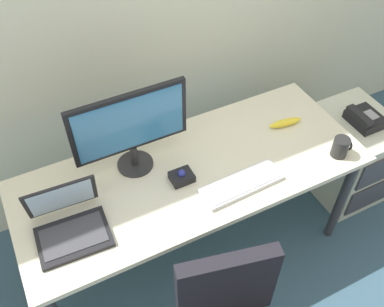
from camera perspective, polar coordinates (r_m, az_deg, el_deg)
The scene contains 10 objects.
ground_plane at distance 2.74m, azimuth 0.00°, elevation -12.30°, with size 8.00×8.00×0.00m, color #335162.
desk at distance 2.21m, azimuth 0.00°, elevation -3.44°, with size 1.76×0.71×0.73m.
file_cabinet at distance 2.99m, azimuth 19.93°, elevation -0.19°, with size 0.42×0.53×0.60m.
desk_phone at distance 2.76m, azimuth 21.74°, elevation 4.30°, with size 0.17×0.20×0.09m.
monitor_main at distance 2.01m, azimuth -8.12°, elevation 3.51°, with size 0.56×0.18×0.45m.
keyboard at distance 2.09m, azimuth 6.55°, elevation -3.98°, with size 0.42×0.15×0.03m.
laptop at distance 1.97m, azimuth -15.84°, elevation -8.72°, with size 0.32×0.30×0.23m.
trackball_mouse at distance 2.10m, azimuth -1.37°, elevation -3.04°, with size 0.11×0.09×0.07m.
coffee_mug at distance 2.31m, azimuth 18.98°, elevation 0.82°, with size 0.09×0.08×0.11m.
banana at distance 2.42m, azimuth 12.18°, elevation 3.99°, with size 0.19×0.04×0.04m, color yellow.
Camera 1 is at (-0.64, -1.27, 2.34)m, focal length 40.56 mm.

